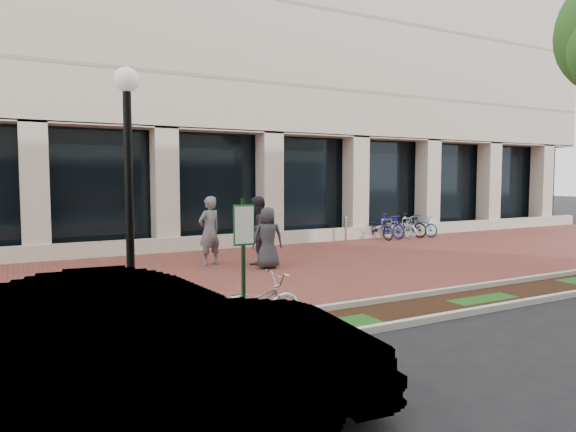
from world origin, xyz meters
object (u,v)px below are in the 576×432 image
pedestrian_mid (257,230)px  sedan_near_curb (146,360)px  parking_sign (244,251)px  lamppost (129,191)px  pedestrian_right (268,238)px  pedestrian_left (209,231)px  bike_rack_cluster (399,226)px  bollard (346,229)px  locked_bicycle (251,307)px

pedestrian_mid → sedan_near_curb: 10.04m
parking_sign → lamppost: size_ratio=0.54×
sedan_near_curb → pedestrian_mid: bearing=-25.7°
pedestrian_right → sedan_near_curb: 9.37m
pedestrian_mid → pedestrian_right: size_ratio=1.16×
sedan_near_curb → pedestrian_left: bearing=-17.9°
pedestrian_right → bike_rack_cluster: (8.08, 3.93, -0.38)m
pedestrian_left → sedan_near_curb: pedestrian_left is taller
lamppost → pedestrian_mid: 7.56m
bollard → sedan_near_curb: bearing=-131.8°
pedestrian_left → parking_sign: bearing=55.9°
lamppost → pedestrian_left: size_ratio=2.06×
bollard → sedan_near_curb: sedan_near_curb is taller
lamppost → pedestrian_mid: (4.72, 5.75, -1.33)m
lamppost → locked_bicycle: (1.73, -0.46, -1.82)m
bollard → bike_rack_cluster: bike_rack_cluster is taller
locked_bicycle → pedestrian_left: size_ratio=0.96×
locked_bicycle → pedestrian_left: bearing=-22.6°
bollard → bike_rack_cluster: size_ratio=0.32×
sedan_near_curb → parking_sign: bearing=-36.1°
parking_sign → sedan_near_curb: 3.08m
parking_sign → pedestrian_mid: size_ratio=1.11×
parking_sign → bollard: parking_sign is taller
bike_rack_cluster → sedan_near_curb: 17.70m
parking_sign → locked_bicycle: 0.95m
lamppost → pedestrian_left: 7.27m
bollard → bike_rack_cluster: bearing=1.4°
bike_rack_cluster → sedan_near_curb: (-13.22, -11.77, 0.31)m
locked_bicycle → bike_rack_cluster: size_ratio=0.62×
locked_bicycle → bike_rack_cluster: (11.05, 9.37, -0.02)m
bollard → sedan_near_curb: (-10.44, -11.70, 0.28)m
parking_sign → bollard: size_ratio=2.19×
bike_rack_cluster → locked_bicycle: bearing=-149.7°
pedestrian_left → pedestrian_right: bearing=115.6°
lamppost → sedan_near_curb: 3.27m
pedestrian_left → pedestrian_mid: (1.27, -0.50, -0.00)m
bike_rack_cluster → sedan_near_curb: size_ratio=0.65×
pedestrian_right → sedan_near_curb: (-5.14, -7.84, -0.07)m
lamppost → bike_rack_cluster: bearing=34.9°
lamppost → pedestrian_right: 7.00m
sedan_near_curb → bike_rack_cluster: bearing=-43.0°
parking_sign → locked_bicycle: parking_sign is taller
lamppost → bike_rack_cluster: (12.77, 8.91, -1.84)m
pedestrian_mid → bollard: 6.13m
bike_rack_cluster → pedestrian_mid: bearing=-168.6°
pedestrian_right → bike_rack_cluster: 8.99m
bollard → pedestrian_right: bearing=-143.9°
pedestrian_right → bollard: (5.30, 3.86, -0.35)m
lamppost → bollard: bearing=41.5°
locked_bicycle → sedan_near_curb: sedan_near_curb is taller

